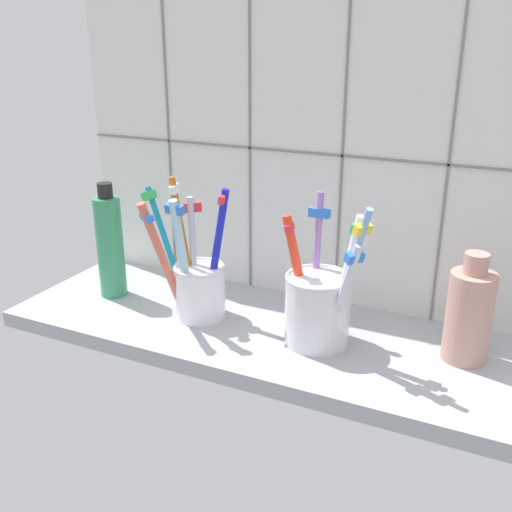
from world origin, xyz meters
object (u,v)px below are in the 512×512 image
object	(u,v)px
toothbrush_cup_right	(319,304)
toothbrush_cup_left	(196,281)
ceramic_vase	(469,314)
soap_bottle	(109,246)

from	to	relation	value
toothbrush_cup_right	toothbrush_cup_left	bearing A→B (deg)	-179.50
toothbrush_cup_left	toothbrush_cup_right	size ratio (longest dim) A/B	0.99
ceramic_vase	toothbrush_cup_right	bearing A→B (deg)	-167.49
soap_bottle	toothbrush_cup_right	bearing A→B (deg)	-0.89
toothbrush_cup_right	ceramic_vase	size ratio (longest dim) A/B	1.45
toothbrush_cup_left	ceramic_vase	size ratio (longest dim) A/B	1.44
toothbrush_cup_left	toothbrush_cup_right	bearing A→B (deg)	0.50
toothbrush_cup_right	soap_bottle	size ratio (longest dim) A/B	1.15
ceramic_vase	soap_bottle	size ratio (longest dim) A/B	0.79
toothbrush_cup_right	ceramic_vase	distance (cm)	16.51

